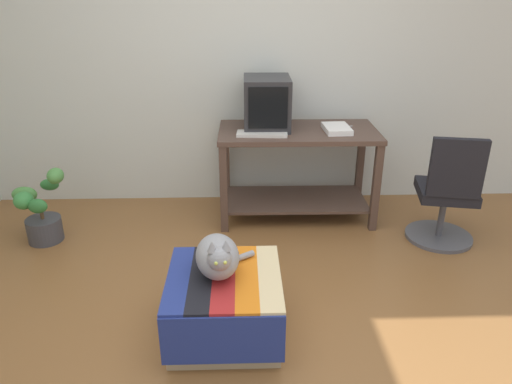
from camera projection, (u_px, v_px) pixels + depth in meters
ground_plane at (255, 338)px, 2.77m from camera, size 14.00×14.00×0.00m
back_wall at (248, 57)px, 4.13m from camera, size 8.00×0.10×2.60m
desk at (297, 158)px, 4.04m from camera, size 1.31×0.67×0.78m
tv_monitor at (267, 103)px, 3.92m from camera, size 0.38×0.45×0.42m
keyboard at (262, 134)px, 3.79m from camera, size 0.41×0.18×0.02m
book at (337, 129)px, 3.89m from camera, size 0.22×0.30×0.04m
ottoman_with_blanket at (225, 305)px, 2.74m from camera, size 0.64×0.68×0.38m
cat at (218, 256)px, 2.64m from camera, size 0.36×0.40×0.28m
potted_plant at (41, 214)px, 3.73m from camera, size 0.44×0.33×0.60m
office_chair at (447, 197)px, 3.65m from camera, size 0.52×0.52×0.89m
pen at (345, 127)px, 4.01m from camera, size 0.14×0.04×0.01m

